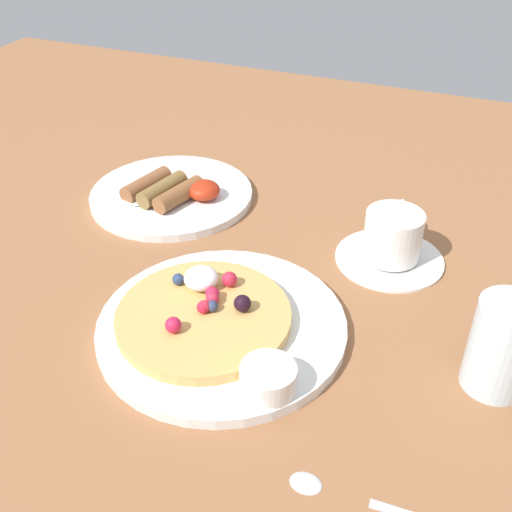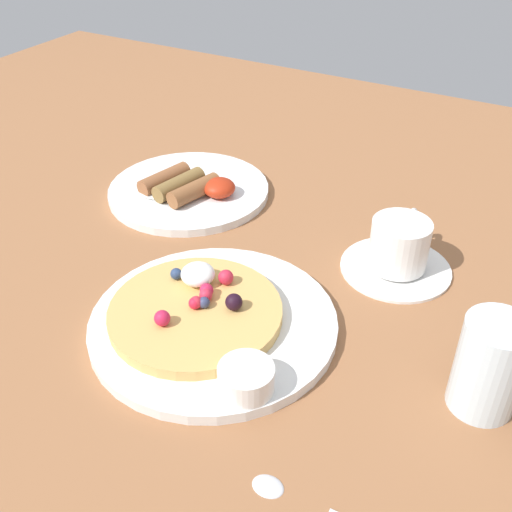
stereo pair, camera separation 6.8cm
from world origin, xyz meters
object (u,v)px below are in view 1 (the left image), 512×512
(pancake_plate, at_px, (222,326))
(breakfast_plate, at_px, (172,195))
(teaspoon, at_px, (358,498))
(water_glass, at_px, (502,346))
(coffee_cup, at_px, (393,234))
(coffee_saucer, at_px, (389,258))
(syrup_ramekin, at_px, (268,378))

(pancake_plate, distance_m, breakfast_plate, 0.31)
(teaspoon, bearing_deg, pancake_plate, 142.95)
(pancake_plate, bearing_deg, water_glass, 6.72)
(coffee_cup, bearing_deg, water_glass, -50.62)
(breakfast_plate, bearing_deg, teaspoon, -44.58)
(coffee_saucer, bearing_deg, syrup_ramekin, -102.14)
(coffee_saucer, height_order, water_glass, water_glass)
(syrup_ramekin, distance_m, water_glass, 0.23)
(pancake_plate, relative_size, coffee_cup, 2.64)
(coffee_saucer, distance_m, teaspoon, 0.35)
(syrup_ramekin, height_order, teaspoon, syrup_ramekin)
(breakfast_plate, bearing_deg, pancake_plate, -50.53)
(teaspoon, height_order, water_glass, water_glass)
(pancake_plate, height_order, coffee_cup, coffee_cup)
(syrup_ramekin, xyz_separation_m, teaspoon, (0.11, -0.07, -0.02))
(syrup_ramekin, bearing_deg, coffee_cup, 77.94)
(pancake_plate, relative_size, coffee_saucer, 1.99)
(coffee_saucer, bearing_deg, breakfast_plate, 174.43)
(breakfast_plate, height_order, teaspoon, breakfast_plate)
(coffee_saucer, xyz_separation_m, water_glass, (0.14, -0.17, 0.05))
(breakfast_plate, bearing_deg, syrup_ramekin, -47.90)
(syrup_ramekin, height_order, coffee_saucer, syrup_ramekin)
(syrup_ramekin, bearing_deg, coffee_saucer, 77.86)
(breakfast_plate, distance_m, water_glass, 0.52)
(breakfast_plate, height_order, coffee_cup, coffee_cup)
(water_glass, bearing_deg, coffee_cup, 129.38)
(breakfast_plate, bearing_deg, coffee_saucer, -5.57)
(breakfast_plate, xyz_separation_m, coffee_cup, (0.34, -0.03, 0.03))
(teaspoon, bearing_deg, water_glass, 63.30)
(syrup_ramekin, xyz_separation_m, coffee_cup, (0.06, 0.28, 0.01))
(pancake_plate, height_order, breakfast_plate, same)
(pancake_plate, relative_size, syrup_ramekin, 4.98)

